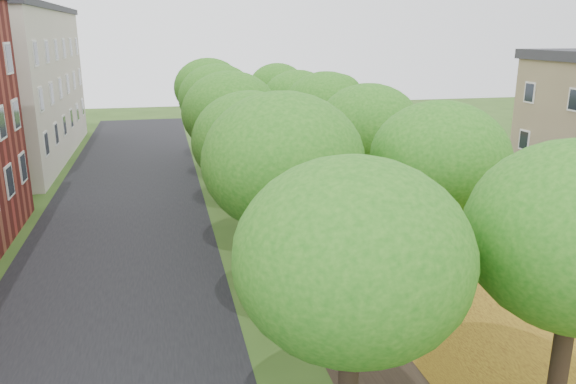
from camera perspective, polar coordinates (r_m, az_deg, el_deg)
street_asphalt at (r=25.63m, az=-16.58°, el=-4.41°), size 8.00×70.00×0.01m
footpath at (r=26.12m, az=0.06°, el=-3.33°), size 3.20×70.00×0.01m
leaf_verge at (r=27.60m, az=10.24°, el=-2.52°), size 7.50×70.00×0.01m
parking_lot at (r=32.57m, az=23.48°, el=-0.76°), size 9.00×16.00×0.01m
tree_row_west at (r=24.57m, az=-4.99°, el=6.83°), size 4.36×34.36×6.63m
tree_row_east at (r=25.65m, az=5.78°, el=7.19°), size 4.36×34.36×6.63m
car_red at (r=27.32m, az=25.08°, el=-2.34°), size 4.89×3.06×1.52m
car_grey at (r=31.65m, az=20.03°, el=0.35°), size 4.76×3.34×1.28m
car_white at (r=32.21m, az=18.49°, el=0.77°), size 5.14×3.55×1.30m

